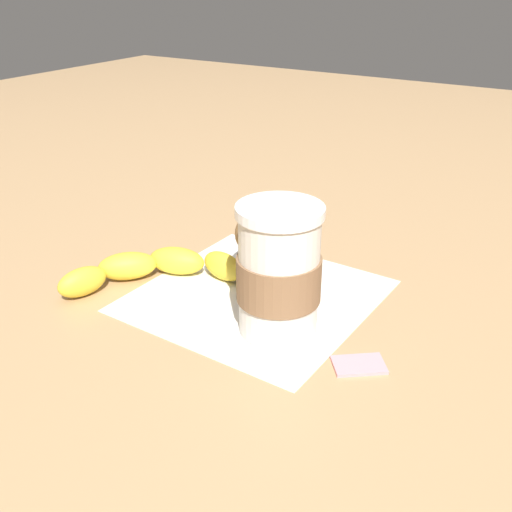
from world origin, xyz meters
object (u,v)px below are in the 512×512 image
(muffin, at_px, (270,244))
(sugar_packet, at_px, (359,363))
(coffee_cup, at_px, (279,272))
(banana, at_px, (153,267))

(muffin, bearing_deg, sugar_packet, 148.71)
(coffee_cup, xyz_separation_m, sugar_packet, (-0.10, 0.01, -0.07))
(muffin, distance_m, banana, 0.15)
(sugar_packet, bearing_deg, coffee_cup, -8.55)
(muffin, xyz_separation_m, banana, (0.12, 0.07, -0.03))
(coffee_cup, relative_size, banana, 0.81)
(banana, height_order, sugar_packet, banana)
(sugar_packet, bearing_deg, muffin, -31.29)
(coffee_cup, bearing_deg, sugar_packet, 171.45)
(coffee_cup, xyz_separation_m, banana, (0.18, -0.01, -0.05))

